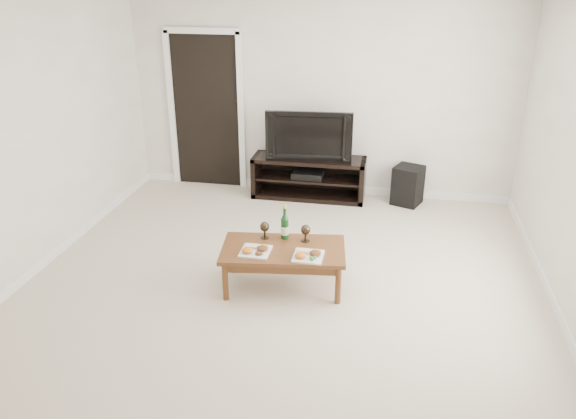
% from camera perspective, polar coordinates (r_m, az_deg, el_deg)
% --- Properties ---
extents(floor, '(5.50, 5.50, 0.00)m').
position_cam_1_polar(floor, '(5.33, -0.99, -8.82)').
color(floor, beige).
rests_on(floor, ground).
extents(back_wall, '(5.00, 0.04, 2.60)m').
position_cam_1_polar(back_wall, '(7.40, 3.37, 11.41)').
color(back_wall, white).
rests_on(back_wall, ground).
extents(doorway, '(0.90, 0.02, 2.05)m').
position_cam_1_polar(doorway, '(7.78, -8.27, 9.73)').
color(doorway, black).
rests_on(doorway, ground).
extents(media_console, '(1.48, 0.45, 0.55)m').
position_cam_1_polar(media_console, '(7.44, 2.12, 3.27)').
color(media_console, black).
rests_on(media_console, ground).
extents(television, '(1.11, 0.23, 0.64)m').
position_cam_1_polar(television, '(7.25, 2.19, 7.66)').
color(television, black).
rests_on(television, media_console).
extents(av_receiver, '(0.40, 0.31, 0.08)m').
position_cam_1_polar(av_receiver, '(7.41, 2.03, 3.61)').
color(av_receiver, black).
rests_on(av_receiver, media_console).
extents(subwoofer, '(0.44, 0.44, 0.50)m').
position_cam_1_polar(subwoofer, '(7.40, 12.06, 2.42)').
color(subwoofer, black).
rests_on(subwoofer, ground).
extents(coffee_table, '(1.23, 0.77, 0.42)m').
position_cam_1_polar(coffee_table, '(5.38, -0.48, -5.92)').
color(coffee_table, brown).
rests_on(coffee_table, ground).
extents(plate_left, '(0.27, 0.27, 0.07)m').
position_cam_1_polar(plate_left, '(5.19, -3.32, -4.03)').
color(plate_left, white).
rests_on(plate_left, coffee_table).
extents(plate_right, '(0.27, 0.27, 0.07)m').
position_cam_1_polar(plate_right, '(5.10, 2.08, -4.53)').
color(plate_right, white).
rests_on(plate_right, coffee_table).
extents(wine_bottle, '(0.07, 0.07, 0.35)m').
position_cam_1_polar(wine_bottle, '(5.38, -0.33, -1.27)').
color(wine_bottle, '#0F3715').
rests_on(wine_bottle, coffee_table).
extents(goblet_left, '(0.09, 0.09, 0.17)m').
position_cam_1_polar(goblet_left, '(5.43, -2.38, -2.10)').
color(goblet_left, '#32281B').
rests_on(goblet_left, coffee_table).
extents(goblet_right, '(0.09, 0.09, 0.17)m').
position_cam_1_polar(goblet_right, '(5.37, 1.80, -2.41)').
color(goblet_right, '#32281B').
rests_on(goblet_right, coffee_table).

